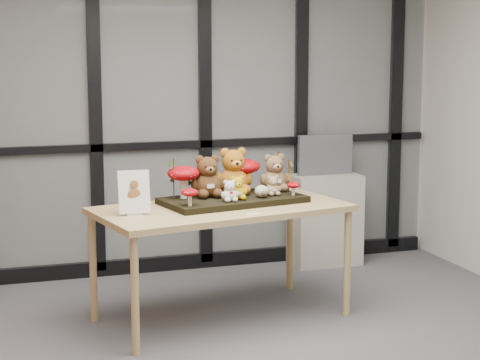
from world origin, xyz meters
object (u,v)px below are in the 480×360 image
object	(u,v)px
display_table	(221,216)
monitor	(325,155)
plush_cream_hedgehog	(262,191)
mushroom_front_left	(190,196)
bear_beige_small	(273,184)
bear_pooh_yellow	(233,168)
cabinet	(325,220)
sign_holder	(134,194)
bear_small_yellow	(237,186)
diorama_tray	(233,200)
mushroom_back_right	(244,174)
bear_tan_back	(274,170)
bear_white_bow	(230,189)
mushroom_front_right	(293,188)
mushroom_back_left	(183,180)
bear_brown_medium	(207,174)

from	to	relation	value
display_table	monitor	distance (m)	1.72
plush_cream_hedgehog	mushroom_front_left	size ratio (longest dim) A/B	0.75
bear_beige_small	bear_pooh_yellow	bearing A→B (deg)	137.09
cabinet	monitor	bearing A→B (deg)	90.00
sign_holder	monitor	world-z (taller)	monitor
bear_small_yellow	display_table	bearing A→B (deg)	165.51
diorama_tray	cabinet	distance (m)	1.61
display_table	bear_pooh_yellow	distance (m)	0.39
diorama_tray	mushroom_back_right	bearing A→B (deg)	42.09
bear_tan_back	plush_cream_hedgehog	xyz separation A→B (m)	(-0.18, -0.22, -0.10)
bear_pooh_yellow	mushroom_front_left	size ratio (longest dim) A/B	2.83
bear_tan_back	mushroom_front_left	distance (m)	0.81
plush_cream_hedgehog	sign_holder	distance (m)	0.92
bear_pooh_yellow	plush_cream_hedgehog	bearing A→B (deg)	-66.74
diorama_tray	bear_white_bow	distance (m)	0.19
plush_cream_hedgehog	mushroom_front_right	bearing A→B (deg)	-9.54
bear_pooh_yellow	mushroom_front_left	world-z (taller)	bear_pooh_yellow
monitor	bear_white_bow	bearing A→B (deg)	-135.41
diorama_tray	sign_holder	distance (m)	0.76
mushroom_front_left	mushroom_back_right	bearing A→B (deg)	38.40
bear_small_yellow	bear_white_bow	world-z (taller)	bear_small_yellow
diorama_tray	cabinet	size ratio (longest dim) A/B	1.25
bear_beige_small	cabinet	distance (m)	1.47
bear_tan_back	mushroom_front_right	size ratio (longest dim) A/B	2.82
diorama_tray	bear_small_yellow	distance (m)	0.14
bear_tan_back	display_table	bearing A→B (deg)	-164.44
diorama_tray	display_table	bearing A→B (deg)	-153.43
diorama_tray	mushroom_front_right	world-z (taller)	mushroom_front_right
mushroom_back_left	mushroom_front_right	distance (m)	0.77
mushroom_front_right	bear_white_bow	bearing A→B (deg)	-171.10
mushroom_back_right	cabinet	world-z (taller)	mushroom_back_right
bear_white_bow	bear_pooh_yellow	bearing A→B (deg)	56.40
bear_brown_medium	bear_beige_small	world-z (taller)	bear_brown_medium
plush_cream_hedgehog	monitor	bearing A→B (deg)	38.38
bear_small_yellow	mushroom_back_left	bearing A→B (deg)	143.57
diorama_tray	plush_cream_hedgehog	distance (m)	0.21
bear_beige_small	cabinet	xyz separation A→B (m)	(0.87, 1.07, -0.52)
diorama_tray	bear_pooh_yellow	bearing A→B (deg)	60.80
bear_pooh_yellow	bear_tan_back	world-z (taller)	bear_pooh_yellow
bear_tan_back	bear_beige_small	xyz separation A→B (m)	(-0.07, -0.17, -0.07)
bear_pooh_yellow	bear_beige_small	distance (m)	0.30
monitor	sign_holder	bearing A→B (deg)	-146.39
mushroom_back_left	mushroom_front_right	xyz separation A→B (m)	(0.75, -0.13, -0.07)
bear_pooh_yellow	mushroom_front_left	xyz separation A→B (m)	(-0.41, -0.34, -0.12)
bear_pooh_yellow	bear_brown_medium	size ratio (longest dim) A/B	1.12
bear_white_bow	mushroom_front_right	xyz separation A→B (m)	(0.49, 0.08, -0.03)
diorama_tray	bear_brown_medium	world-z (taller)	bear_brown_medium
diorama_tray	mushroom_back_right	xyz separation A→B (m)	(0.14, 0.18, 0.15)
display_table	bear_small_yellow	xyz separation A→B (m)	(0.11, -0.01, 0.20)
mushroom_back_right	diorama_tray	bearing A→B (deg)	-126.82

